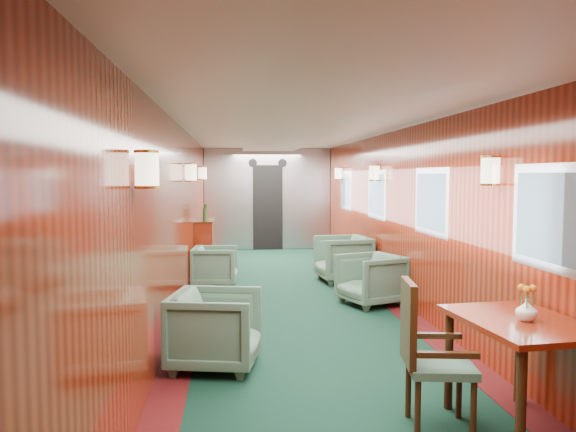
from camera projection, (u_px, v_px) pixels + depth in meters
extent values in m
plane|color=#0D2F21|center=(295.00, 307.00, 7.53)|extent=(12.00, 12.00, 0.00)
cube|color=silver|center=(295.00, 130.00, 7.36)|extent=(3.00, 12.00, 0.10)
cube|color=silver|center=(295.00, 130.00, 7.36)|extent=(1.20, 12.00, 0.06)
cube|color=maroon|center=(267.00, 199.00, 13.39)|extent=(3.00, 0.10, 2.40)
cube|color=maroon|center=(546.00, 387.00, 1.48)|extent=(3.00, 0.10, 2.40)
cube|color=maroon|center=(181.00, 218.00, 7.29)|extent=(0.10, 12.00, 2.40)
cube|color=maroon|center=(405.00, 217.00, 7.59)|extent=(0.10, 12.00, 2.40)
cube|color=#450D0F|center=(194.00, 309.00, 7.39)|extent=(0.30, 12.00, 0.01)
cube|color=#450D0F|center=(393.00, 304.00, 7.66)|extent=(0.30, 12.00, 0.01)
cube|color=#A5A6AC|center=(268.00, 199.00, 13.32)|extent=(2.98, 0.12, 2.38)
cube|color=black|center=(268.00, 208.00, 13.25)|extent=(0.70, 0.06, 2.00)
cylinder|color=black|center=(253.00, 163.00, 13.15)|extent=(0.20, 0.04, 0.20)
cylinder|color=black|center=(283.00, 163.00, 13.22)|extent=(0.20, 0.04, 0.20)
cube|color=silver|center=(551.00, 218.00, 4.09)|extent=(0.02, 1.10, 0.80)
cube|color=#415962|center=(550.00, 218.00, 4.09)|extent=(0.01, 0.96, 0.66)
cube|color=silver|center=(431.00, 202.00, 6.57)|extent=(0.02, 1.10, 0.80)
cube|color=#415962|center=(430.00, 202.00, 6.57)|extent=(0.01, 0.96, 0.66)
cube|color=silver|center=(377.00, 195.00, 9.06)|extent=(0.02, 1.10, 0.80)
cube|color=#415962|center=(376.00, 195.00, 9.06)|extent=(0.01, 0.96, 0.66)
cube|color=silver|center=(346.00, 190.00, 11.54)|extent=(0.02, 1.10, 0.80)
cube|color=#415962|center=(345.00, 190.00, 11.54)|extent=(0.01, 0.96, 0.66)
cylinder|color=#FFF0C6|center=(147.00, 169.00, 3.79)|extent=(0.16, 0.16, 0.24)
cylinder|color=#B99234|center=(147.00, 187.00, 3.79)|extent=(0.17, 0.17, 0.02)
cylinder|color=#FFF0C6|center=(490.00, 171.00, 4.85)|extent=(0.16, 0.16, 0.24)
cylinder|color=#B99234|center=(490.00, 185.00, 4.86)|extent=(0.17, 0.17, 0.02)
cylinder|color=#FFF0C6|center=(191.00, 172.00, 7.76)|extent=(0.16, 0.16, 0.24)
cylinder|color=#B99234|center=(191.00, 181.00, 7.76)|extent=(0.17, 0.17, 0.02)
cylinder|color=#FFF0C6|center=(374.00, 173.00, 8.82)|extent=(0.16, 0.16, 0.24)
cylinder|color=#B99234|center=(374.00, 180.00, 8.83)|extent=(0.17, 0.17, 0.02)
cylinder|color=#FFF0C6|center=(202.00, 173.00, 10.73)|extent=(0.16, 0.16, 0.24)
cylinder|color=#B99234|center=(202.00, 179.00, 10.74)|extent=(0.17, 0.17, 0.02)
cylinder|color=#FFF0C6|center=(339.00, 173.00, 11.80)|extent=(0.16, 0.16, 0.24)
cylinder|color=#B99234|center=(339.00, 179.00, 11.81)|extent=(0.17, 0.17, 0.02)
cube|color=maroon|center=(521.00, 322.00, 3.81)|extent=(0.83, 1.11, 0.04)
cylinder|color=#381D0C|center=(521.00, 409.00, 3.34)|extent=(0.06, 0.06, 0.74)
cylinder|color=#381D0C|center=(449.00, 360.00, 4.22)|extent=(0.06, 0.06, 0.74)
cylinder|color=#381D0C|center=(519.00, 355.00, 4.33)|extent=(0.06, 0.06, 0.74)
cube|color=#1C4133|center=(440.00, 366.00, 3.87)|extent=(0.50, 0.50, 0.06)
cube|color=#381D0C|center=(408.00, 322.00, 3.86)|extent=(0.10, 0.41, 0.58)
cube|color=#1C4133|center=(412.00, 331.00, 3.86)|extent=(0.06, 0.31, 0.35)
cube|color=#381D0C|center=(448.00, 355.00, 3.64)|extent=(0.41, 0.10, 0.04)
cube|color=#381D0C|center=(433.00, 336.00, 4.08)|extent=(0.41, 0.10, 0.04)
cylinder|color=#381D0C|center=(418.00, 410.00, 3.72)|extent=(0.04, 0.04, 0.41)
cylinder|color=#381D0C|center=(473.00, 411.00, 3.70)|extent=(0.04, 0.04, 0.41)
cylinder|color=#381D0C|center=(408.00, 389.00, 4.08)|extent=(0.04, 0.04, 0.41)
cylinder|color=#381D0C|center=(459.00, 390.00, 4.06)|extent=(0.04, 0.04, 0.41)
cube|color=maroon|center=(205.00, 246.00, 10.24)|extent=(0.31, 1.05, 0.94)
cube|color=#381D0C|center=(205.00, 220.00, 10.21)|extent=(0.33, 1.07, 0.02)
cylinder|color=#214223|center=(205.00, 215.00, 9.94)|extent=(0.07, 0.07, 0.22)
cylinder|color=#214223|center=(206.00, 212.00, 10.31)|extent=(0.06, 0.06, 0.28)
cylinder|color=#B99234|center=(206.00, 214.00, 10.52)|extent=(0.08, 0.08, 0.18)
imported|color=silver|center=(527.00, 310.00, 3.76)|extent=(0.17, 0.17, 0.15)
imported|color=#1C4133|center=(216.00, 329.00, 5.12)|extent=(0.91, 0.89, 0.71)
imported|color=#1C4133|center=(215.00, 266.00, 8.90)|extent=(0.74, 0.72, 0.64)
imported|color=#1C4133|center=(371.00, 279.00, 7.62)|extent=(0.98, 0.97, 0.69)
imported|color=#1C4133|center=(343.00, 259.00, 9.30)|extent=(0.92, 0.90, 0.76)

